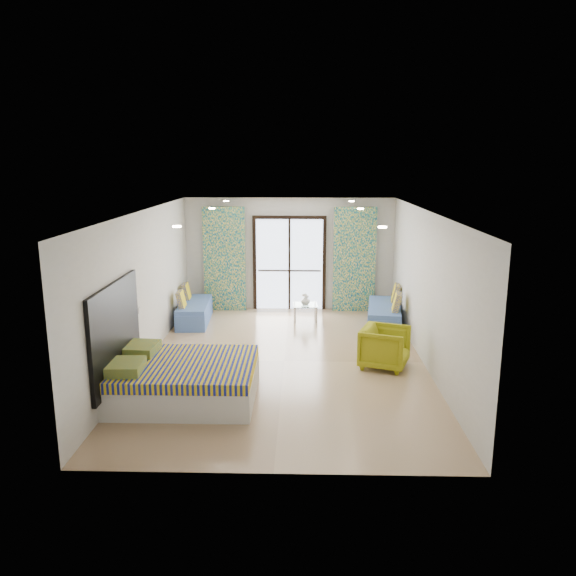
{
  "coord_description": "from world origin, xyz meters",
  "views": [
    {
      "loc": [
        0.33,
        -9.61,
        3.54
      ],
      "look_at": [
        0.04,
        0.94,
        1.15
      ],
      "focal_mm": 35.0,
      "sensor_mm": 36.0,
      "label": 1
    }
  ],
  "objects_px": {
    "daybed_right": "(385,315)",
    "armchair": "(385,345)",
    "coffee_table": "(305,306)",
    "daybed_left": "(194,311)",
    "bed": "(183,380)"
  },
  "relations": [
    {
      "from": "daybed_right",
      "to": "armchair",
      "type": "height_order",
      "value": "daybed_right"
    },
    {
      "from": "bed",
      "to": "coffee_table",
      "type": "relative_size",
      "value": 3.33
    },
    {
      "from": "daybed_right",
      "to": "coffee_table",
      "type": "height_order",
      "value": "daybed_right"
    },
    {
      "from": "daybed_left",
      "to": "coffee_table",
      "type": "height_order",
      "value": "daybed_left"
    },
    {
      "from": "armchair",
      "to": "bed",
      "type": "bearing_deg",
      "value": 134.18
    },
    {
      "from": "daybed_left",
      "to": "daybed_right",
      "type": "xyz_separation_m",
      "value": [
        4.23,
        -0.28,
        0.02
      ]
    },
    {
      "from": "daybed_right",
      "to": "armchair",
      "type": "relative_size",
      "value": 2.32
    },
    {
      "from": "bed",
      "to": "armchair",
      "type": "bearing_deg",
      "value": 23.91
    },
    {
      "from": "daybed_right",
      "to": "coffee_table",
      "type": "distance_m",
      "value": 1.8
    },
    {
      "from": "bed",
      "to": "daybed_left",
      "type": "xyz_separation_m",
      "value": [
        -0.64,
        4.16,
        -0.05
      ]
    },
    {
      "from": "coffee_table",
      "to": "armchair",
      "type": "bearing_deg",
      "value": -64.86
    },
    {
      "from": "daybed_left",
      "to": "daybed_right",
      "type": "distance_m",
      "value": 4.24
    },
    {
      "from": "daybed_left",
      "to": "armchair",
      "type": "distance_m",
      "value": 4.74
    },
    {
      "from": "daybed_left",
      "to": "armchair",
      "type": "relative_size",
      "value": 2.1
    },
    {
      "from": "daybed_left",
      "to": "daybed_right",
      "type": "height_order",
      "value": "daybed_right"
    }
  ]
}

